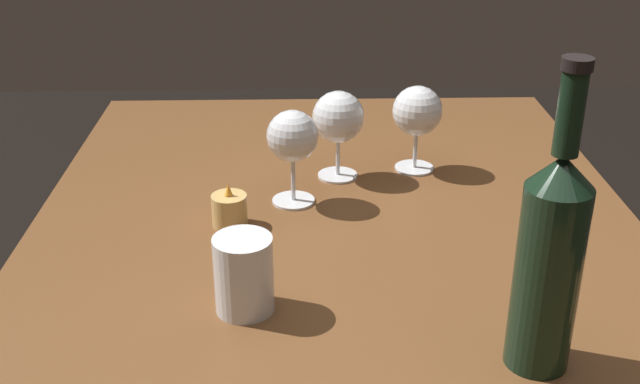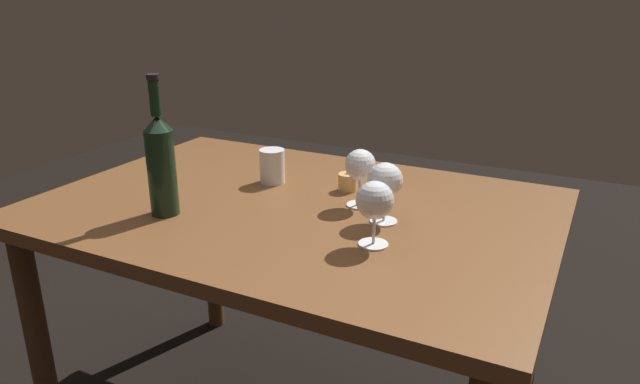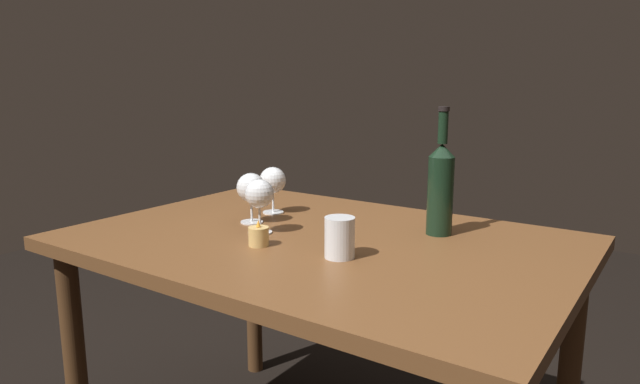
{
  "view_description": "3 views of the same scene",
  "coord_description": "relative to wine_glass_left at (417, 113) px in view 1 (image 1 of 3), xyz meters",
  "views": [
    {
      "loc": [
        -0.95,
        0.05,
        1.28
      ],
      "look_at": [
        0.08,
        0.02,
        0.79
      ],
      "focal_mm": 44.25,
      "sensor_mm": 36.0,
      "label": 1
    },
    {
      "loc": [
        0.69,
        -1.22,
        1.28
      ],
      "look_at": [
        0.09,
        -0.03,
        0.79
      ],
      "focal_mm": 32.72,
      "sensor_mm": 36.0,
      "label": 2
    },
    {
      "loc": [
        -0.81,
        1.17,
        1.14
      ],
      "look_at": [
        0.04,
        -0.06,
        0.85
      ],
      "focal_mm": 31.06,
      "sensor_mm": 36.0,
      "label": 3
    }
  ],
  "objects": [
    {
      "name": "dining_table",
      "position": [
        -0.28,
        0.14,
        -0.19
      ],
      "size": [
        1.3,
        0.9,
        0.74
      ],
      "color": "brown",
      "rests_on": "ground"
    },
    {
      "name": "wine_glass_right",
      "position": [
        -0.12,
        0.21,
        0.01
      ],
      "size": [
        0.08,
        0.08,
        0.15
      ],
      "color": "white",
      "rests_on": "dining_table"
    },
    {
      "name": "votive_candle",
      "position": [
        -0.2,
        0.3,
        -0.08
      ],
      "size": [
        0.05,
        0.05,
        0.07
      ],
      "color": "#DBB266",
      "rests_on": "dining_table"
    },
    {
      "name": "wine_glass_centre",
      "position": [
        -0.03,
        0.13,
        0.0
      ],
      "size": [
        0.08,
        0.08,
        0.15
      ],
      "color": "white",
      "rests_on": "dining_table"
    },
    {
      "name": "wine_bottle",
      "position": [
        -0.53,
        -0.06,
        0.03
      ],
      "size": [
        0.07,
        0.07,
        0.34
      ],
      "color": "black",
      "rests_on": "dining_table"
    },
    {
      "name": "wine_glass_left",
      "position": [
        0.0,
        0.0,
        0.0
      ],
      "size": [
        0.08,
        0.08,
        0.15
      ],
      "color": "white",
      "rests_on": "dining_table"
    },
    {
      "name": "water_tumbler",
      "position": [
        -0.42,
        0.26,
        -0.06
      ],
      "size": [
        0.07,
        0.07,
        0.1
      ],
      "color": "white",
      "rests_on": "dining_table"
    }
  ]
}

